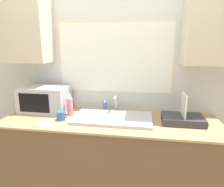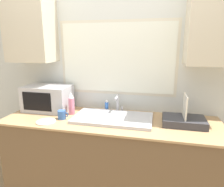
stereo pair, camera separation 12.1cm
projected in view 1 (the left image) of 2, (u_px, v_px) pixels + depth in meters
countertop at (110, 159)px, 2.13m from camera, size 2.18×0.70×0.90m
wall_back at (115, 66)px, 2.21m from camera, size 6.00×0.38×2.60m
sink_basin at (113, 118)px, 2.02m from camera, size 0.78×0.44×0.03m
faucet at (116, 102)px, 2.21m from camera, size 0.08×0.17×0.20m
microwave at (45, 99)px, 2.23m from camera, size 0.51×0.32×0.29m
dish_rack at (183, 118)px, 1.92m from camera, size 0.39×0.27×0.29m
spray_bottle at (70, 104)px, 2.12m from camera, size 0.06×0.06×0.25m
soap_bottle at (105, 106)px, 2.26m from camera, size 0.04×0.04×0.13m
mug_near_sink at (61, 116)px, 1.99m from camera, size 0.11×0.08×0.09m
small_plate at (45, 123)px, 1.91m from camera, size 0.18×0.18×0.01m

